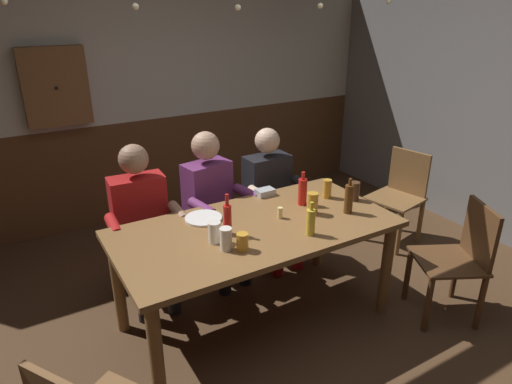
{
  "coord_description": "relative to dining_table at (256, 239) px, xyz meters",
  "views": [
    {
      "loc": [
        -1.38,
        -2.15,
        2.17
      ],
      "look_at": [
        0.0,
        0.18,
        1.02
      ],
      "focal_mm": 31.63,
      "sensor_mm": 36.0,
      "label": 1
    }
  ],
  "objects": [
    {
      "name": "plate_0",
      "position": [
        -0.26,
        0.27,
        0.11
      ],
      "size": [
        0.26,
        0.26,
        0.01
      ],
      "primitive_type": "cylinder",
      "color": "white",
      "rests_on": "dining_table"
    },
    {
      "name": "table_candle",
      "position": [
        0.2,
        0.02,
        0.14
      ],
      "size": [
        0.04,
        0.04,
        0.08
      ],
      "primitive_type": "cylinder",
      "color": "#F9E08C",
      "rests_on": "dining_table"
    },
    {
      "name": "pint_glass_2",
      "position": [
        0.86,
        -0.01,
        0.17
      ],
      "size": [
        0.08,
        0.08,
        0.15
      ],
      "primitive_type": "cylinder",
      "color": "#4C2D19",
      "rests_on": "dining_table"
    },
    {
      "name": "pint_glass_4",
      "position": [
        0.71,
        0.14,
        0.17
      ],
      "size": [
        0.07,
        0.07,
        0.15
      ],
      "primitive_type": "cylinder",
      "color": "gold",
      "rests_on": "dining_table"
    },
    {
      "name": "pint_glass_5",
      "position": [
        -0.34,
        -0.06,
        0.17
      ],
      "size": [
        0.08,
        0.08,
        0.14
      ],
      "primitive_type": "cylinder",
      "color": "white",
      "rests_on": "dining_table"
    },
    {
      "name": "pint_glass_3",
      "position": [
        -0.32,
        -0.18,
        0.17
      ],
      "size": [
        0.08,
        0.08,
        0.14
      ],
      "primitive_type": "cylinder",
      "color": "white",
      "rests_on": "dining_table"
    },
    {
      "name": "pint_glass_1",
      "position": [
        0.44,
        -0.04,
        0.18
      ],
      "size": [
        0.08,
        0.08,
        0.16
      ],
      "primitive_type": "cylinder",
      "color": "gold",
      "rests_on": "dining_table"
    },
    {
      "name": "dining_table",
      "position": [
        0.0,
        0.0,
        0.0
      ],
      "size": [
        1.9,
        0.95,
        0.78
      ],
      "color": "brown",
      "rests_on": "ground_plane"
    },
    {
      "name": "wall_dart_cabinet",
      "position": [
        -0.85,
        2.1,
        0.79
      ],
      "size": [
        0.56,
        0.15,
        0.7
      ],
      "color": "brown"
    },
    {
      "name": "bottle_3",
      "position": [
        0.24,
        -0.28,
        0.19
      ],
      "size": [
        0.06,
        0.06,
        0.23
      ],
      "color": "gold",
      "rests_on": "dining_table"
    },
    {
      "name": "string_lights",
      "position": [
        -0.0,
        0.21,
        1.49
      ],
      "size": [
        3.74,
        0.04,
        0.11
      ],
      "color": "#F9EAB2"
    },
    {
      "name": "ground_plane",
      "position": [
        0.0,
        -0.18,
        -0.68
      ],
      "size": [
        6.35,
        6.35,
        0.0
      ],
      "primitive_type": "plane",
      "color": "#4C331E"
    },
    {
      "name": "bottle_2",
      "position": [
        -0.22,
        -0.01,
        0.21
      ],
      "size": [
        0.05,
        0.05,
        0.28
      ],
      "color": "red",
      "rests_on": "dining_table"
    },
    {
      "name": "bottle_0",
      "position": [
        0.67,
        -0.16,
        0.21
      ],
      "size": [
        0.06,
        0.06,
        0.26
      ],
      "color": "#593314",
      "rests_on": "dining_table"
    },
    {
      "name": "condiment_caddy",
      "position": [
        0.33,
        0.42,
        0.13
      ],
      "size": [
        0.14,
        0.1,
        0.05
      ],
      "primitive_type": "cube",
      "color": "#B2B7BC",
      "rests_on": "dining_table"
    },
    {
      "name": "person_1",
      "position": [
        0.01,
        0.7,
        0.01
      ],
      "size": [
        0.55,
        0.56,
        1.25
      ],
      "rotation": [
        0.0,
        0.0,
        3.31
      ],
      "color": "#6B2D66",
      "rests_on": "ground_plane"
    },
    {
      "name": "person_0",
      "position": [
        -0.57,
        0.7,
        0.0
      ],
      "size": [
        0.56,
        0.54,
        1.23
      ],
      "rotation": [
        0.0,
        0.0,
        3.08
      ],
      "color": "#AD1919",
      "rests_on": "ground_plane"
    },
    {
      "name": "chair_empty_near_right",
      "position": [
        1.83,
        0.38,
        -0.2
      ],
      "size": [
        0.52,
        0.52,
        0.88
      ],
      "rotation": [
        0.0,
        0.0,
        -4.51
      ],
      "color": "brown",
      "rests_on": "ground_plane"
    },
    {
      "name": "back_wall_upper",
      "position": [
        0.0,
        2.23,
        1.05
      ],
      "size": [
        5.29,
        0.12,
        1.36
      ],
      "primitive_type": "cube",
      "color": "beige"
    },
    {
      "name": "chair_empty_far_end",
      "position": [
        1.3,
        -0.67,
        -0.2
      ],
      "size": [
        0.59,
        0.59,
        0.88
      ],
      "rotation": [
        0.0,
        0.0,
        1.1
      ],
      "color": "brown",
      "rests_on": "ground_plane"
    },
    {
      "name": "pint_glass_0",
      "position": [
        -0.23,
        -0.23,
        0.16
      ],
      "size": [
        0.07,
        0.07,
        0.11
      ],
      "primitive_type": "cylinder",
      "color": "gold",
      "rests_on": "dining_table"
    },
    {
      "name": "person_2",
      "position": [
        0.57,
        0.7,
        -0.01
      ],
      "size": [
        0.53,
        0.51,
        1.2
      ],
      "rotation": [
        0.0,
        0.0,
        3.15
      ],
      "color": "black",
      "rests_on": "ground_plane"
    },
    {
      "name": "bottle_1",
      "position": [
        0.47,
        0.13,
        0.21
      ],
      "size": [
        0.06,
        0.06,
        0.26
      ],
      "color": "red",
      "rests_on": "dining_table"
    },
    {
      "name": "back_wall_wainscot",
      "position": [
        0.0,
        2.23,
        -0.15
      ],
      "size": [
        5.29,
        0.12,
        1.05
      ],
      "primitive_type": "cube",
      "color": "brown",
      "rests_on": "ground_plane"
    }
  ]
}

